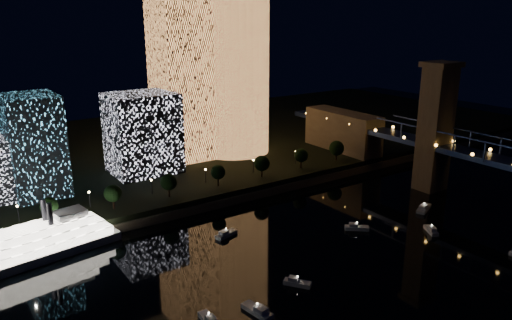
# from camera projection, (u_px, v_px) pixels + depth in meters

# --- Properties ---
(ground) EXTENTS (520.00, 520.00, 0.00)m
(ground) POSITION_uv_depth(u_px,v_px,m) (432.00, 294.00, 124.38)
(ground) COLOR black
(ground) RESTS_ON ground
(far_bank) EXTENTS (420.00, 160.00, 5.00)m
(far_bank) POSITION_uv_depth(u_px,v_px,m) (163.00, 147.00, 250.15)
(far_bank) COLOR black
(far_bank) RESTS_ON ground
(seawall) EXTENTS (420.00, 6.00, 3.00)m
(seawall) POSITION_uv_depth(u_px,v_px,m) (249.00, 194.00, 188.77)
(seawall) COLOR #6B5E4C
(seawall) RESTS_ON ground
(tower_cylindrical) EXTENTS (34.00, 34.00, 79.89)m
(tower_cylindrical) POSITION_uv_depth(u_px,v_px,m) (233.00, 65.00, 222.99)
(tower_cylindrical) COLOR #FF9F51
(tower_cylindrical) RESTS_ON far_bank
(tower_rectangular) EXTENTS (22.51, 22.51, 71.61)m
(tower_rectangular) POSITION_uv_depth(u_px,v_px,m) (182.00, 77.00, 214.31)
(tower_rectangular) COLOR #FF9F51
(tower_rectangular) RESTS_ON far_bank
(midrise_blocks) EXTENTS (110.39, 25.23, 35.54)m
(midrise_blocks) POSITION_uv_depth(u_px,v_px,m) (48.00, 150.00, 179.69)
(midrise_blocks) COLOR silver
(midrise_blocks) RESTS_ON far_bank
(riverboat) EXTENTS (56.49, 19.79, 16.70)m
(riverboat) POSITION_uv_depth(u_px,v_px,m) (19.00, 249.00, 138.84)
(riverboat) COLOR silver
(riverboat) RESTS_ON ground
(motorboats) EXTENTS (116.38, 90.40, 2.78)m
(motorboats) POSITION_uv_depth(u_px,v_px,m) (398.00, 267.00, 136.37)
(motorboats) COLOR silver
(motorboats) RESTS_ON ground
(esplanade_trees) EXTENTS (166.07, 6.64, 8.82)m
(esplanade_trees) POSITION_uv_depth(u_px,v_px,m) (187.00, 178.00, 178.57)
(esplanade_trees) COLOR black
(esplanade_trees) RESTS_ON far_bank
(street_lamps) EXTENTS (132.70, 0.70, 5.65)m
(street_lamps) POSITION_uv_depth(u_px,v_px,m) (151.00, 183.00, 177.68)
(street_lamps) COLOR black
(street_lamps) RESTS_ON far_bank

